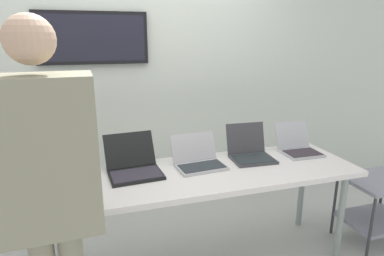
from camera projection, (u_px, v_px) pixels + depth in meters
back_wall at (143, 81)px, 3.19m from camera, size 8.00×0.11×2.56m
workbench at (173, 182)px, 2.31m from camera, size 2.73×0.70×0.77m
laptop_station_0 at (71, 171)px, 2.22m from camera, size 0.35×0.41×0.26m
laptop_station_1 at (133, 165)px, 2.33m from camera, size 0.39×0.42×0.25m
laptop_station_2 at (198, 159)px, 2.46m from camera, size 0.38×0.34×0.22m
laptop_station_3 at (250, 151)px, 2.61m from camera, size 0.34×0.34×0.26m
laptop_station_4 at (298, 146)px, 2.74m from camera, size 0.31×0.33×0.23m
person at (48, 182)px, 1.44m from camera, size 0.45×0.59×1.79m
storage_cart at (378, 200)px, 2.75m from camera, size 0.56×0.44×0.58m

